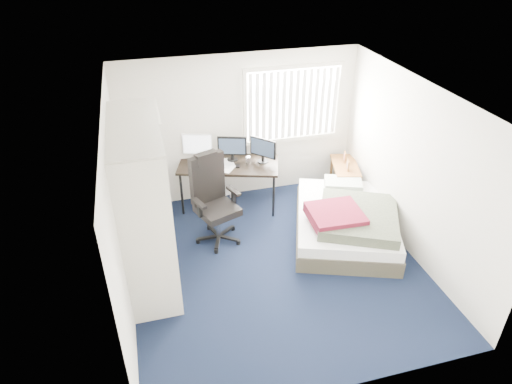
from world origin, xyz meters
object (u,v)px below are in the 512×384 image
at_px(bed, 346,221).
at_px(desk, 229,162).
at_px(nightstand, 345,168).
at_px(office_chair, 214,208).

bearing_deg(bed, desk, 138.20).
relative_size(desk, nightstand, 1.93).
height_order(nightstand, bed, nightstand).
xyz_separation_m(desk, office_chair, (-0.42, -0.87, -0.29)).
height_order(office_chair, bed, office_chair).
bearing_deg(bed, office_chair, 165.64).
relative_size(office_chair, bed, 0.59).
distance_m(desk, nightstand, 2.07).
height_order(office_chair, nightstand, office_chair).
distance_m(office_chair, bed, 2.03).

